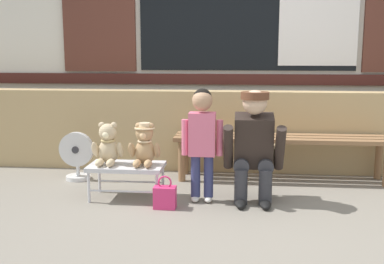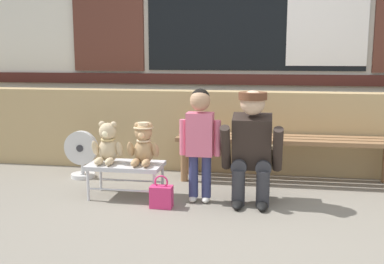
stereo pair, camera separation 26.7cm
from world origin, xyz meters
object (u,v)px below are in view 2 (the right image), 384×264
wooden_bench_long (285,144)px  handbag_on_ground (161,196)px  small_display_bench (126,167)px  floor_fan (82,155)px  adult_crouching (253,147)px  teddy_bear_plain (108,144)px  teddy_bear_with_hat (143,144)px  child_standing (200,133)px

wooden_bench_long → handbag_on_ground: size_ratio=7.72×
small_display_bench → floor_fan: bearing=139.9°
adult_crouching → teddy_bear_plain: bearing=-179.1°
wooden_bench_long → teddy_bear_plain: (-1.54, -0.73, 0.09)m
handbag_on_ground → wooden_bench_long: bearing=43.5°
wooden_bench_long → small_display_bench: size_ratio=3.28×
adult_crouching → handbag_on_ground: adult_crouching is taller
teddy_bear_with_hat → child_standing: child_standing is taller
child_standing → handbag_on_ground: bearing=-143.4°
adult_crouching → teddy_bear_with_hat: bearing=-178.9°
wooden_bench_long → floor_fan: 2.02m
handbag_on_ground → teddy_bear_plain: bearing=156.6°
teddy_bear_plain → adult_crouching: adult_crouching is taller
small_display_bench → handbag_on_ground: small_display_bench is taller
floor_fan → child_standing: bearing=-23.1°
adult_crouching → floor_fan: size_ratio=1.98×
wooden_bench_long → teddy_bear_with_hat: size_ratio=5.78×
small_display_bench → adult_crouching: adult_crouching is taller
child_standing → handbag_on_ground: 0.61m
adult_crouching → handbag_on_ground: size_ratio=3.49×
teddy_bear_with_hat → floor_fan: size_ratio=0.76×
child_standing → handbag_on_ground: size_ratio=3.52×
teddy_bear_with_hat → small_display_bench: bearing=-179.2°
child_standing → teddy_bear_with_hat: bearing=177.9°
wooden_bench_long → adult_crouching: (-0.29, -0.71, 0.11)m
wooden_bench_long → small_display_bench: wooden_bench_long is taller
small_display_bench → teddy_bear_with_hat: bearing=0.8°
child_standing → adult_crouching: size_ratio=1.01×
floor_fan → handbag_on_ground: bearing=-37.2°
teddy_bear_plain → handbag_on_ground: (0.53, -0.23, -0.37)m
teddy_bear_with_hat → floor_fan: teddy_bear_with_hat is taller
teddy_bear_plain → teddy_bear_with_hat: bearing=0.1°
handbag_on_ground → teddy_bear_with_hat: bearing=132.3°
wooden_bench_long → handbag_on_ground: 1.42m
wooden_bench_long → teddy_bear_plain: teddy_bear_plain is taller
small_display_bench → handbag_on_ground: (0.37, -0.23, -0.17)m
teddy_bear_plain → teddy_bear_with_hat: (0.32, 0.00, 0.01)m
adult_crouching → handbag_on_ground: (-0.72, -0.25, -0.38)m
teddy_bear_with_hat → handbag_on_ground: (0.21, -0.23, -0.38)m
handbag_on_ground → floor_fan: floor_fan is taller
teddy_bear_plain → small_display_bench: bearing=-0.5°
wooden_bench_long → small_display_bench: (-1.38, -0.73, -0.11)m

